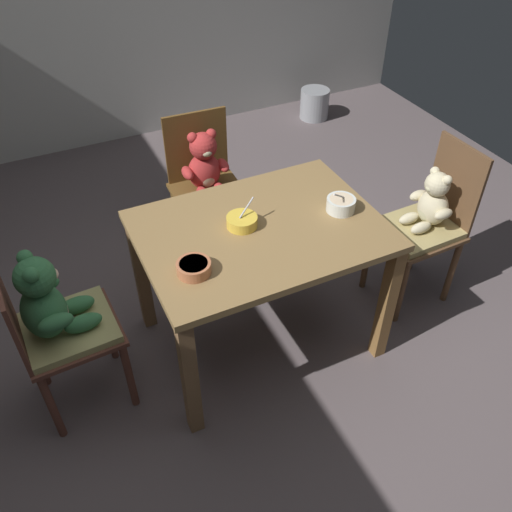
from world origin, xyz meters
TOP-DOWN VIEW (x-y plane):
  - ground_plane at (0.00, 0.00)m, footprint 5.20×5.20m
  - dining_table at (0.00, 0.00)m, footprint 1.11×0.81m
  - teddy_chair_near_left at (-0.96, 0.03)m, footprint 0.43×0.41m
  - teddy_chair_far_center at (0.04, 0.82)m, footprint 0.43×0.43m
  - teddy_chair_near_right at (0.96, -0.06)m, footprint 0.43×0.38m
  - porridge_bowl_terracotta_near_left at (-0.38, -0.15)m, footprint 0.14×0.14m
  - porridge_bowl_yellow_center at (-0.07, 0.05)m, footprint 0.15×0.14m
  - porridge_bowl_white_near_right at (0.40, -0.04)m, footprint 0.14×0.14m
  - metal_pail at (1.59, 2.15)m, footprint 0.26×0.26m

SIDE VIEW (x-z plane):
  - ground_plane at x=0.00m, z-range -0.04..0.00m
  - metal_pail at x=1.59m, z-range 0.00..0.26m
  - teddy_chair_near_right at x=0.96m, z-range 0.07..1.00m
  - teddy_chair_far_center at x=0.04m, z-range 0.12..1.00m
  - teddy_chair_near_left at x=-0.96m, z-range 0.13..1.03m
  - dining_table at x=0.00m, z-range 0.26..1.00m
  - porridge_bowl_terracotta_near_left at x=-0.38m, z-range 0.75..0.80m
  - porridge_bowl_yellow_center at x=-0.07m, z-range 0.71..0.83m
  - porridge_bowl_white_near_right at x=0.40m, z-range 0.72..0.85m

